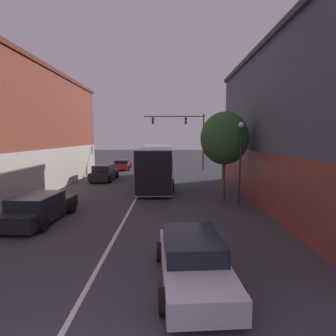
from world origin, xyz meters
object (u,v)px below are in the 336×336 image
(bus, at_px, (157,163))
(parked_car_left_mid, at_px, (104,173))
(parked_car_left_far, at_px, (39,208))
(street_tree_near, at_px, (224,138))
(parked_car_left_near, at_px, (122,164))
(street_lamp, at_px, (240,155))
(hatchback_foreground, at_px, (193,260))
(traffic_signal_gantry, at_px, (187,130))

(bus, xyz_separation_m, parked_car_left_mid, (-4.99, 1.55, -1.12))
(parked_car_left_far, distance_m, street_tree_near, 11.22)
(parked_car_left_near, bearing_deg, street_lamp, -153.73)
(hatchback_foreground, xyz_separation_m, parked_car_left_near, (-6.71, 25.90, -0.02))
(bus, distance_m, parked_car_left_near, 11.41)
(hatchback_foreground, distance_m, parked_car_left_mid, 18.52)
(bus, relative_size, hatchback_foreground, 2.87)
(parked_car_left_mid, xyz_separation_m, parked_car_left_far, (-0.15, -12.03, -0.05))
(bus, xyz_separation_m, parked_car_left_near, (-4.88, 10.24, -1.24))
(hatchback_foreground, height_order, parked_car_left_near, hatchback_foreground)
(hatchback_foreground, relative_size, parked_car_left_far, 0.93)
(bus, height_order, parked_car_left_far, bus)
(bus, distance_m, traffic_signal_gantry, 10.79)
(hatchback_foreground, relative_size, street_lamp, 0.88)
(traffic_signal_gantry, distance_m, street_lamp, 17.41)
(parked_car_left_mid, height_order, parked_car_left_far, parked_car_left_mid)
(parked_car_left_near, height_order, street_tree_near, street_tree_near)
(parked_car_left_mid, xyz_separation_m, street_tree_near, (9.62, -7.62, 3.27))
(parked_car_left_mid, distance_m, street_lamp, 13.81)
(parked_car_left_near, height_order, parked_car_left_far, parked_car_left_far)
(parked_car_left_near, xyz_separation_m, street_lamp, (10.19, -17.59, 2.41))
(street_lamp, bearing_deg, bus, 125.86)
(parked_car_left_mid, bearing_deg, street_lamp, -128.66)
(parked_car_left_near, bearing_deg, bus, -158.34)
(parked_car_left_mid, relative_size, street_tree_near, 0.78)
(parked_car_left_mid, relative_size, parked_car_left_far, 0.94)
(street_tree_near, bearing_deg, parked_car_left_far, -155.74)
(hatchback_foreground, bearing_deg, parked_car_left_near, 10.70)
(hatchback_foreground, bearing_deg, street_tree_near, -20.04)
(traffic_signal_gantry, bearing_deg, parked_car_left_mid, -134.75)
(bus, bearing_deg, parked_car_left_near, 24.62)
(parked_car_left_mid, height_order, traffic_signal_gantry, traffic_signal_gantry)
(parked_car_left_far, height_order, street_tree_near, street_tree_near)
(traffic_signal_gantry, bearing_deg, parked_car_left_far, -112.38)
(parked_car_left_mid, height_order, street_lamp, street_lamp)
(traffic_signal_gantry, bearing_deg, street_lamp, -83.03)
(parked_car_left_near, xyz_separation_m, parked_car_left_far, (-0.27, -20.72, 0.07))
(bus, xyz_separation_m, parked_car_left_far, (-5.15, -10.48, -1.17))
(street_tree_near, bearing_deg, hatchback_foreground, -106.21)
(street_lamp, xyz_separation_m, street_tree_near, (-0.69, 1.28, 0.97))
(parked_car_left_far, distance_m, street_lamp, 11.17)
(parked_car_left_far, height_order, traffic_signal_gantry, traffic_signal_gantry)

